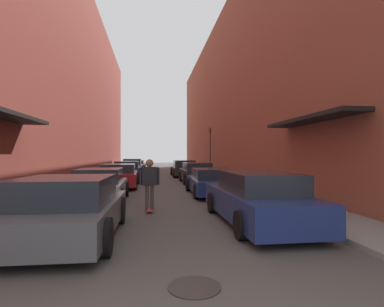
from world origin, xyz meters
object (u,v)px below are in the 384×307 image
(skateboarder, at_px, (149,179))
(parked_car_right_3, at_px, (184,169))
(parked_car_left_5, at_px, (136,166))
(parked_car_left_2, at_px, (119,176))
(manhole_cover, at_px, (194,287))
(parked_car_right_0, at_px, (257,199))
(parked_car_left_3, at_px, (127,170))
(parked_car_right_2, at_px, (197,173))
(parked_car_left_0, at_px, (68,209))
(parked_car_left_4, at_px, (133,166))
(parked_car_right_1, at_px, (212,182))
(parked_car_left_1, at_px, (100,186))
(traffic_light, at_px, (210,146))

(skateboarder, bearing_deg, parked_car_right_3, 79.76)
(skateboarder, bearing_deg, parked_car_left_5, 93.75)
(parked_car_left_2, bearing_deg, manhole_cover, -79.71)
(parked_car_right_0, distance_m, manhole_cover, 4.09)
(parked_car_left_3, distance_m, parked_car_right_2, 6.31)
(parked_car_right_2, bearing_deg, parked_car_left_0, -110.56)
(skateboarder, bearing_deg, parked_car_left_2, 103.05)
(parked_car_left_3, height_order, skateboarder, skateboarder)
(parked_car_left_3, bearing_deg, skateboarder, -82.75)
(parked_car_right_3, bearing_deg, parked_car_left_0, -103.74)
(parked_car_right_3, relative_size, skateboarder, 2.95)
(manhole_cover, bearing_deg, parked_car_left_5, 94.24)
(parked_car_left_0, bearing_deg, parked_car_left_4, 90.06)
(parked_car_left_2, distance_m, skateboarder, 7.49)
(parked_car_left_3, distance_m, parked_car_right_0, 16.12)
(parked_car_right_3, xyz_separation_m, manhole_cover, (-2.09, -20.39, -0.63))
(parked_car_right_1, bearing_deg, parked_car_right_3, 89.93)
(parked_car_left_4, xyz_separation_m, parked_car_right_3, (4.38, -4.36, -0.03))
(parked_car_left_2, relative_size, parked_car_left_4, 1.05)
(parked_car_left_2, bearing_deg, parked_car_right_2, 22.93)
(parked_car_left_0, relative_size, manhole_cover, 5.82)
(parked_car_left_4, distance_m, parked_car_right_2, 11.11)
(parked_car_left_1, xyz_separation_m, parked_car_left_2, (0.14, 5.03, 0.02))
(parked_car_left_0, xyz_separation_m, parked_car_right_3, (4.36, 17.83, 0.02))
(parked_car_left_2, xyz_separation_m, skateboarder, (1.69, -7.29, 0.37))
(parked_car_left_0, height_order, parked_car_right_0, parked_car_right_0)
(parked_car_left_4, relative_size, manhole_cover, 6.32)
(parked_car_left_4, height_order, manhole_cover, parked_car_left_4)
(parked_car_left_3, bearing_deg, parked_car_right_1, -65.92)
(parked_car_left_0, height_order, parked_car_left_5, parked_car_left_0)
(parked_car_left_1, bearing_deg, parked_car_left_4, 89.47)
(parked_car_left_3, relative_size, skateboarder, 2.97)
(parked_car_left_5, bearing_deg, parked_car_right_3, -65.82)
(parked_car_right_1, xyz_separation_m, parked_car_right_2, (0.17, 5.55, 0.06))
(parked_car_left_0, distance_m, parked_car_right_0, 4.46)
(parked_car_left_0, bearing_deg, parked_car_left_1, 92.01)
(parked_car_left_3, relative_size, manhole_cover, 6.83)
(parked_car_left_4, bearing_deg, skateboarder, -85.05)
(manhole_cover, xyz_separation_m, traffic_light, (4.27, 20.40, 2.48))
(parked_car_left_3, relative_size, parked_car_right_2, 1.18)
(parked_car_left_1, distance_m, parked_car_right_0, 6.20)
(skateboarder, bearing_deg, traffic_light, 71.95)
(parked_car_right_0, height_order, traffic_light, traffic_light)
(parked_car_left_5, height_order, parked_car_right_0, parked_car_right_0)
(parked_car_left_1, relative_size, parked_car_right_1, 0.91)
(parked_car_left_2, relative_size, parked_car_left_3, 0.98)
(parked_car_left_3, xyz_separation_m, parked_car_right_1, (4.42, -9.88, -0.07))
(parked_car_left_1, distance_m, skateboarder, 2.93)
(parked_car_right_1, relative_size, traffic_light, 1.13)
(parked_car_left_5, height_order, skateboarder, skateboarder)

